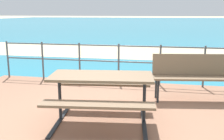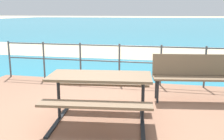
% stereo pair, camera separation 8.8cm
% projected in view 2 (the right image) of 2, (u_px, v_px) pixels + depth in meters
% --- Properties ---
extents(ground_plane, '(240.00, 240.00, 0.00)m').
position_uv_depth(ground_plane, '(90.00, 126.00, 4.14)').
color(ground_plane, beige).
extents(patio_paving, '(6.40, 5.20, 0.06)m').
position_uv_depth(patio_paving, '(90.00, 124.00, 4.13)').
color(patio_paving, '#996B51').
rests_on(patio_paving, ground).
extents(sea_water, '(90.00, 90.00, 0.01)m').
position_uv_depth(sea_water, '(163.00, 23.00, 42.32)').
color(sea_water, teal).
rests_on(sea_water, ground).
extents(beach_strip, '(54.00, 4.31, 0.01)m').
position_uv_depth(beach_strip, '(143.00, 52.00, 11.91)').
color(beach_strip, beige).
rests_on(beach_strip, ground).
extents(picnic_table, '(1.72, 1.54, 0.75)m').
position_uv_depth(picnic_table, '(100.00, 86.00, 4.07)').
color(picnic_table, '#7A6047').
rests_on(picnic_table, patio_paving).
extents(park_bench, '(1.60, 0.66, 0.89)m').
position_uv_depth(park_bench, '(193.00, 73.00, 5.10)').
color(park_bench, '#7A6047').
rests_on(park_bench, patio_paving).
extents(railing_fence, '(5.94, 0.04, 0.96)m').
position_uv_depth(railing_fence, '(119.00, 59.00, 6.33)').
color(railing_fence, '#4C5156').
rests_on(railing_fence, patio_paving).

